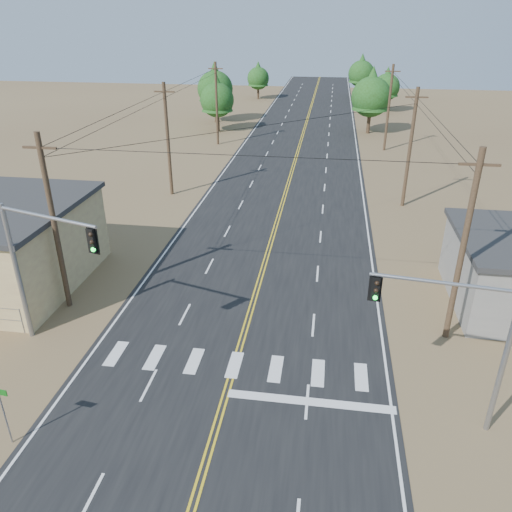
# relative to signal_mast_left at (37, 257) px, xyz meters

# --- Properties ---
(road) EXTENTS (15.00, 200.00, 0.02)m
(road) POSITION_rel_signal_mast_left_xyz_m (9.46, 21.61, -4.93)
(road) COLOR black
(road) RESTS_ON ground
(utility_pole_left_near) EXTENTS (1.80, 0.30, 10.00)m
(utility_pole_left_near) POSITION_rel_signal_mast_left_xyz_m (-1.04, 3.61, 0.18)
(utility_pole_left_near) COLOR #4C3826
(utility_pole_left_near) RESTS_ON ground
(utility_pole_left_mid) EXTENTS (1.80, 0.30, 10.00)m
(utility_pole_left_mid) POSITION_rel_signal_mast_left_xyz_m (-1.04, 23.61, 0.18)
(utility_pole_left_mid) COLOR #4C3826
(utility_pole_left_mid) RESTS_ON ground
(utility_pole_left_far) EXTENTS (1.80, 0.30, 10.00)m
(utility_pole_left_far) POSITION_rel_signal_mast_left_xyz_m (-1.04, 43.61, 0.18)
(utility_pole_left_far) COLOR #4C3826
(utility_pole_left_far) RESTS_ON ground
(utility_pole_right_near) EXTENTS (1.80, 0.30, 10.00)m
(utility_pole_right_near) POSITION_rel_signal_mast_left_xyz_m (19.96, 3.61, 0.18)
(utility_pole_right_near) COLOR #4C3826
(utility_pole_right_near) RESTS_ON ground
(utility_pole_right_mid) EXTENTS (1.80, 0.30, 10.00)m
(utility_pole_right_mid) POSITION_rel_signal_mast_left_xyz_m (19.96, 23.61, 0.18)
(utility_pole_right_mid) COLOR #4C3826
(utility_pole_right_mid) RESTS_ON ground
(utility_pole_right_far) EXTENTS (1.80, 0.30, 10.00)m
(utility_pole_right_far) POSITION_rel_signal_mast_left_xyz_m (19.96, 43.61, 0.18)
(utility_pole_right_far) COLOR #4C3826
(utility_pole_right_far) RESTS_ON ground
(signal_mast_left) EXTENTS (5.50, 1.92, 7.35)m
(signal_mast_left) POSITION_rel_signal_mast_left_xyz_m (0.00, 0.00, 0.00)
(signal_mast_left) COLOR gray
(signal_mast_left) RESTS_ON ground
(signal_mast_right) EXTENTS (5.37, 0.86, 6.59)m
(signal_mast_right) POSITION_rel_signal_mast_left_xyz_m (18.84, -2.70, -0.49)
(signal_mast_right) COLOR gray
(signal_mast_right) RESTS_ON ground
(street_sign) EXTENTS (0.80, 0.13, 2.69)m
(street_sign) POSITION_rel_signal_mast_left_xyz_m (1.66, -6.39, -3.14)
(street_sign) COLOR gray
(street_sign) RESTS_ON ground
(tree_left_near) EXTENTS (4.71, 4.71, 7.84)m
(tree_left_near) POSITION_rel_signal_mast_left_xyz_m (-2.73, 51.34, -0.15)
(tree_left_near) COLOR #3F2D1E
(tree_left_near) RESTS_ON ground
(tree_left_mid) EXTENTS (5.35, 5.35, 8.92)m
(tree_left_mid) POSITION_rel_signal_mast_left_xyz_m (-4.48, 57.96, 0.52)
(tree_left_mid) COLOR #3F2D1E
(tree_left_mid) RESTS_ON ground
(tree_left_far) EXTENTS (4.22, 4.22, 7.03)m
(tree_left_far) POSITION_rel_signal_mast_left_xyz_m (-1.35, 81.80, -0.64)
(tree_left_far) COLOR #3F2D1E
(tree_left_far) RESTS_ON ground
(tree_right_near) EXTENTS (5.38, 5.38, 8.97)m
(tree_right_near) POSITION_rel_signal_mast_left_xyz_m (18.46, 53.16, 0.54)
(tree_right_near) COLOR #3F2D1E
(tree_right_near) RESTS_ON ground
(tree_right_mid) EXTENTS (4.42, 4.42, 7.37)m
(tree_right_mid) POSITION_rel_signal_mast_left_xyz_m (22.08, 70.85, -0.44)
(tree_right_mid) COLOR #3F2D1E
(tree_right_mid) RESTS_ON ground
(tree_right_far) EXTENTS (5.01, 5.01, 8.35)m
(tree_right_far) POSITION_rel_signal_mast_left_xyz_m (18.46, 85.89, 0.17)
(tree_right_far) COLOR #3F2D1E
(tree_right_far) RESTS_ON ground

